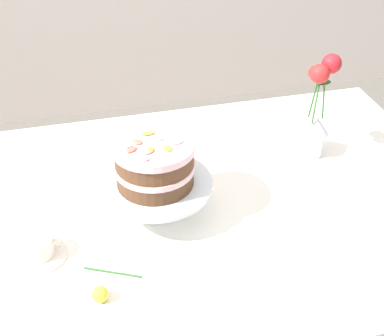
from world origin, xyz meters
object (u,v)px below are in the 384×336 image
at_px(dining_table, 216,228).
at_px(layer_cake, 154,162).
at_px(fallen_rose, 101,293).
at_px(cake_stand, 156,187).
at_px(teacup, 39,249).
at_px(flower_vase, 316,114).

distance_m(dining_table, layer_cake, 0.30).
height_order(layer_cake, fallen_rose, layer_cake).
xyz_separation_m(dining_table, cake_stand, (-0.16, 0.01, 0.17)).
bearing_deg(teacup, cake_stand, 16.45).
distance_m(flower_vase, fallen_rose, 0.80).
height_order(layer_cake, flower_vase, flower_vase).
bearing_deg(fallen_rose, cake_stand, 55.86).
height_order(cake_stand, layer_cake, layer_cake).
bearing_deg(cake_stand, fallen_rose, -124.14).
relative_size(flower_vase, teacup, 2.43).
bearing_deg(teacup, flower_vase, 16.73).
relative_size(dining_table, teacup, 10.54).
height_order(teacup, fallen_rose, teacup).
bearing_deg(cake_stand, layer_cake, -134.40).
xyz_separation_m(cake_stand, teacup, (-0.30, -0.09, -0.06)).
xyz_separation_m(dining_table, teacup, (-0.46, -0.08, 0.11)).
relative_size(cake_stand, flower_vase, 0.90).
relative_size(cake_stand, layer_cake, 1.42).
distance_m(dining_table, flower_vase, 0.44).
bearing_deg(teacup, layer_cake, 16.43).
distance_m(layer_cake, fallen_rose, 0.34).
relative_size(teacup, fallen_rose, 1.04).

